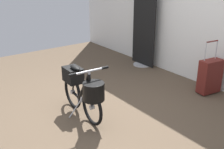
{
  "coord_description": "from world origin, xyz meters",
  "views": [
    {
      "loc": [
        2.56,
        -1.71,
        1.84
      ],
      "look_at": [
        -0.12,
        0.27,
        0.55
      ],
      "focal_mm": 44.24,
      "sensor_mm": 36.0,
      "label": 1
    }
  ],
  "objects": [
    {
      "name": "folding_bike_foreground",
      "position": [
        -0.24,
        -0.1,
        0.39
      ],
      "size": [
        1.01,
        0.53,
        0.72
      ],
      "color": "black",
      "rests_on": "ground_plane"
    },
    {
      "name": "rolling_suitcase",
      "position": [
        0.28,
        1.86,
        0.28
      ],
      "size": [
        0.23,
        0.38,
        0.83
      ],
      "color": "maroon",
      "rests_on": "ground_plane"
    },
    {
      "name": "floor_banner_stand",
      "position": [
        -1.33,
        1.93,
        0.67
      ],
      "size": [
        0.6,
        0.36,
        1.51
      ],
      "color": "#B7B7BC",
      "rests_on": "ground_plane"
    },
    {
      "name": "ground_plane",
      "position": [
        0.0,
        0.0,
        0.0
      ],
      "size": [
        7.12,
        7.12,
        0.0
      ],
      "primitive_type": "plane",
      "color": "brown"
    }
  ]
}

